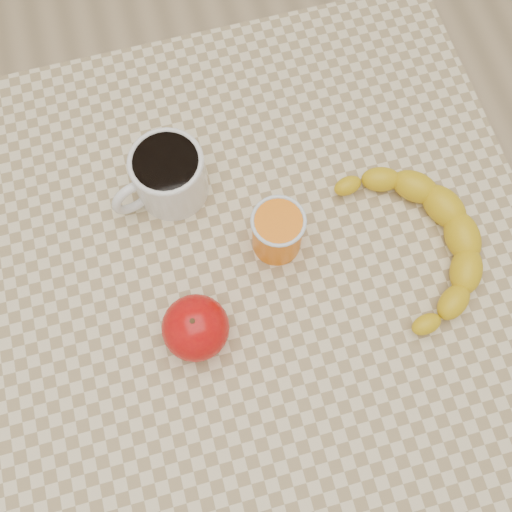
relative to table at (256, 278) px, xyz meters
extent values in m
plane|color=tan|center=(0.00, 0.00, -0.66)|extent=(3.00, 3.00, 0.00)
cube|color=beige|center=(0.00, 0.00, 0.07)|extent=(0.80, 0.80, 0.04)
cube|color=#916E49|center=(0.00, 0.00, 0.02)|extent=(0.74, 0.74, 0.06)
cylinder|color=#916E49|center=(0.35, -0.35, -0.31)|extent=(0.05, 0.05, 0.71)
cylinder|color=#916E49|center=(-0.35, 0.35, -0.31)|extent=(0.05, 0.05, 0.71)
cylinder|color=#916E49|center=(0.35, 0.35, -0.31)|extent=(0.05, 0.05, 0.71)
cylinder|color=silver|center=(-0.09, 0.14, 0.13)|extent=(0.13, 0.13, 0.08)
cylinder|color=black|center=(-0.09, 0.14, 0.17)|extent=(0.09, 0.09, 0.01)
torus|color=silver|center=(-0.09, 0.14, 0.17)|extent=(0.10, 0.10, 0.01)
torus|color=silver|center=(-0.14, 0.12, 0.13)|extent=(0.07, 0.03, 0.06)
cylinder|color=orange|center=(0.03, 0.02, 0.13)|extent=(0.07, 0.07, 0.08)
torus|color=silver|center=(0.03, 0.02, 0.17)|extent=(0.07, 0.07, 0.01)
ellipsoid|color=#A5050A|center=(-0.10, -0.08, 0.13)|extent=(0.11, 0.11, 0.08)
cylinder|color=#382311|center=(-0.10, -0.08, 0.16)|extent=(0.01, 0.01, 0.01)
camera|label=1|loc=(-0.07, -0.24, 0.84)|focal=40.00mm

